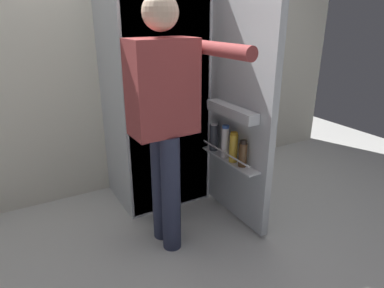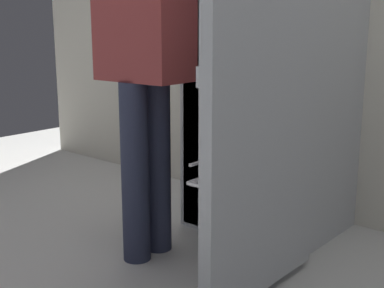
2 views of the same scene
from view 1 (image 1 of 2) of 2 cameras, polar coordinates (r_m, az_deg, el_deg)
The scene contains 4 objects.
ground_plane at distance 2.57m, azimuth -0.72°, elevation -13.24°, with size 6.03×6.03×0.00m, color silver.
kitchen_wall at distance 2.94m, azimuth -9.55°, elevation 16.77°, with size 4.40×0.10×2.49m, color silver.
refrigerator at distance 2.63m, azimuth -5.35°, elevation 8.77°, with size 0.73×1.26×1.79m.
person at distance 2.01m, azimuth -4.62°, elevation 5.82°, with size 0.52×0.68×1.56m.
Camera 1 is at (-1.02, -1.86, 1.45)m, focal length 31.60 mm.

